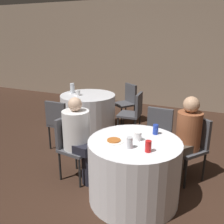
{
  "coord_description": "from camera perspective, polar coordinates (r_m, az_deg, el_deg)",
  "views": [
    {
      "loc": [
        0.69,
        -2.47,
        1.93
      ],
      "look_at": [
        -0.71,
        0.6,
        0.86
      ],
      "focal_mm": 40.0,
      "sensor_mm": 36.0,
      "label": 1
    }
  ],
  "objects": [
    {
      "name": "person_white_shirt",
      "position": [
        3.32,
        -7.22,
        -6.21
      ],
      "size": [
        0.52,
        0.38,
        1.15
      ],
      "rotation": [
        0.0,
        0.0,
        -1.69
      ],
      "color": "black",
      "rests_on": "ground_plane"
    },
    {
      "name": "chair_near_west",
      "position": [
        3.44,
        -9.2,
        -6.65
      ],
      "size": [
        0.45,
        0.45,
        0.87
      ],
      "rotation": [
        0.0,
        0.0,
        -1.69
      ],
      "color": "#47474C",
      "rests_on": "ground_plane"
    },
    {
      "name": "wall_back",
      "position": [
        6.68,
        18.96,
        12.18
      ],
      "size": [
        16.0,
        0.06,
        2.8
      ],
      "color": "gray",
      "rests_on": "ground_plane"
    },
    {
      "name": "soda_can_red",
      "position": [
        2.61,
        8.29,
        -7.77
      ],
      "size": [
        0.07,
        0.07,
        0.12
      ],
      "color": "red",
      "rests_on": "table_near"
    },
    {
      "name": "soda_can_blue",
      "position": [
        3.06,
        9.93,
        -3.94
      ],
      "size": [
        0.07,
        0.07,
        0.12
      ],
      "color": "#1E38A5",
      "rests_on": "table_near"
    },
    {
      "name": "chair_far_east",
      "position": [
        4.73,
        5.04,
        0.31
      ],
      "size": [
        0.44,
        0.43,
        0.87
      ],
      "rotation": [
        0.0,
        0.0,
        -4.63
      ],
      "color": "#47474C",
      "rests_on": "ground_plane"
    },
    {
      "name": "chair_near_north",
      "position": [
        3.79,
        10.38,
        -4.43
      ],
      "size": [
        0.41,
        0.42,
        0.87
      ],
      "rotation": [
        0.0,
        0.0,
        -3.17
      ],
      "color": "#47474C",
      "rests_on": "ground_plane"
    },
    {
      "name": "chair_far_south",
      "position": [
        4.29,
        -11.91,
        -1.85
      ],
      "size": [
        0.4,
        0.41,
        0.87
      ],
      "rotation": [
        0.0,
        0.0,
        -0.01
      ],
      "color": "#47474C",
      "rests_on": "ground_plane"
    },
    {
      "name": "bottle_far",
      "position": [
        5.15,
        -9.05,
        5.39
      ],
      "size": [
        0.09,
        0.09,
        0.2
      ],
      "color": "silver",
      "rests_on": "table_far"
    },
    {
      "name": "chair_far_northeast",
      "position": [
        5.51,
        3.5,
        2.85
      ],
      "size": [
        0.56,
        0.56,
        0.87
      ],
      "rotation": [
        0.0,
        0.0,
        -3.74
      ],
      "color": "#47474C",
      "rests_on": "ground_plane"
    },
    {
      "name": "person_floral_shirt",
      "position": [
        3.41,
        16.12,
        -6.22
      ],
      "size": [
        0.44,
        0.47,
        1.17
      ],
      "rotation": [
        0.0,
        0.0,
        -3.76
      ],
      "color": "#4C4238",
      "rests_on": "ground_plane"
    },
    {
      "name": "cup_near",
      "position": [
        2.87,
        5.93,
        -5.53
      ],
      "size": [
        0.08,
        0.08,
        0.1
      ],
      "color": "white",
      "rests_on": "table_near"
    },
    {
      "name": "cup_far",
      "position": [
        4.95,
        -7.79,
        4.4
      ],
      "size": [
        0.09,
        0.09,
        0.11
      ],
      "color": "white",
      "rests_on": "table_far"
    },
    {
      "name": "table_far",
      "position": [
        5.09,
        -5.44,
        -0.2
      ],
      "size": [
        1.09,
        1.09,
        0.76
      ],
      "color": "silver",
      "rests_on": "ground_plane"
    },
    {
      "name": "table_near",
      "position": [
        3.04,
        5.04,
        -13.15
      ],
      "size": [
        1.08,
        1.08,
        0.76
      ],
      "color": "silver",
      "rests_on": "ground_plane"
    },
    {
      "name": "pizza_plate_near",
      "position": [
        2.85,
        0.42,
        -6.53
      ],
      "size": [
        0.24,
        0.24,
        0.02
      ],
      "color": "white",
      "rests_on": "table_near"
    },
    {
      "name": "ground_plane",
      "position": [
        3.21,
        7.54,
        -19.46
      ],
      "size": [
        16.0,
        16.0,
        0.0
      ],
      "primitive_type": "plane",
      "color": "#382319"
    },
    {
      "name": "chair_near_northeast",
      "position": [
        3.55,
        17.86,
        -6.58
      ],
      "size": [
        0.56,
        0.56,
        0.87
      ],
      "rotation": [
        0.0,
        0.0,
        -3.76
      ],
      "color": "#47474C",
      "rests_on": "ground_plane"
    },
    {
      "name": "soda_can_silver",
      "position": [
        2.67,
        4.04,
        -7.01
      ],
      "size": [
        0.07,
        0.07,
        0.12
      ],
      "color": "silver",
      "rests_on": "table_near"
    }
  ]
}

